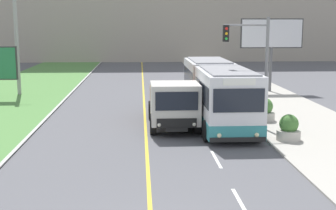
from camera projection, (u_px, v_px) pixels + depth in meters
city_bus at (217, 92)px, 25.78m from camera, size 2.68×11.79×3.16m
dump_truck at (174, 105)px, 23.68m from camera, size 2.45×6.49×2.48m
utility_pole_far at (16, 29)px, 34.59m from camera, size 1.80×0.28×9.73m
traffic_light_mast at (254, 59)px, 22.92m from camera, size 2.28×0.32×5.66m
billboard_large at (272, 36)px, 35.94m from camera, size 4.83×0.24×5.70m
planter_round_near at (289, 129)px, 21.31m from camera, size 1.09×1.09×1.20m
planter_round_second at (264, 111)px, 25.57m from camera, size 1.17×1.17×1.26m
planter_round_third at (248, 98)px, 29.86m from camera, size 1.06×1.06×1.20m
planter_round_far at (233, 89)px, 34.11m from camera, size 1.13×1.13×1.24m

